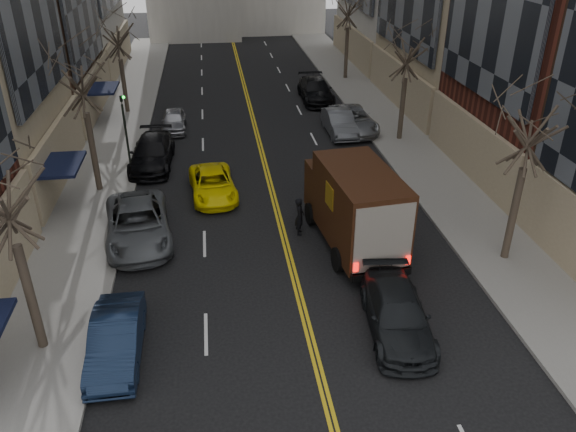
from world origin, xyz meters
name	(u,v)px	position (x,y,z in m)	size (l,w,h in m)	color
sidewalk_left	(114,142)	(-9.00, 27.00, 0.07)	(4.00, 66.00, 0.15)	slate
sidewalk_right	(393,128)	(9.00, 27.00, 0.07)	(4.00, 66.00, 0.15)	slate
tree_lf_mid	(77,63)	(-8.80, 20.00, 6.60)	(3.20, 3.20, 8.91)	#382D23
tree_lf_far	(116,26)	(-8.80, 33.00, 6.02)	(3.20, 3.20, 8.12)	#382D23
tree_rt_near	(536,109)	(8.80, 11.00, 6.45)	(3.20, 3.20, 8.71)	#382D23
tree_rt_mid	(409,40)	(8.80, 25.00, 6.17)	(3.20, 3.20, 8.32)	#382D23
traffic_signal	(125,125)	(-7.39, 22.00, 2.82)	(0.29, 0.26, 4.70)	black
ups_truck	(354,206)	(2.84, 13.08, 1.85)	(3.28, 6.93, 3.67)	black
observer_sedan	(397,314)	(2.97, 7.28, 0.71)	(2.46, 5.08, 1.42)	black
taxi	(213,184)	(-3.00, 18.68, 0.65)	(2.14, 4.65, 1.29)	yellow
pedestrian	(300,216)	(0.73, 14.30, 0.87)	(0.64, 0.42, 1.74)	black
parked_lf_b	(116,339)	(-6.30, 7.27, 0.71)	(1.51, 4.32, 1.42)	#111D36
parked_lf_c	(138,224)	(-6.30, 14.71, 0.80)	(2.66, 5.78, 1.61)	#55585D
parked_lf_d	(152,153)	(-6.30, 22.99, 0.79)	(2.21, 5.44, 1.58)	black
parked_lf_e	(174,120)	(-5.34, 28.91, 0.66)	(1.56, 3.87, 1.32)	#9FA0A6
parked_rt_a	(340,123)	(5.31, 26.69, 0.75)	(1.59, 4.56, 1.50)	#505358
parked_rt_b	(353,120)	(6.30, 27.22, 0.74)	(2.47, 5.36, 1.49)	#989BA0
parked_rt_c	(316,90)	(5.10, 34.12, 0.81)	(2.27, 5.57, 1.62)	black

